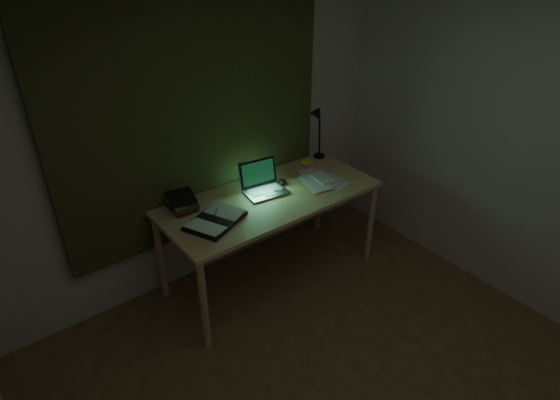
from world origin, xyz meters
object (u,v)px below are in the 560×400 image
at_px(open_textbook, 215,220).
at_px(book_stack, 181,202).
at_px(loose_papers, 318,180).
at_px(desk_lamp, 321,129).
at_px(laptop, 266,180).
at_px(desk, 271,238).

relative_size(open_textbook, book_stack, 1.85).
bearing_deg(book_stack, loose_papers, -14.67).
bearing_deg(open_textbook, desk_lamp, -8.86).
distance_m(laptop, book_stack, 0.67).
distance_m(book_stack, desk_lamp, 1.45).
bearing_deg(loose_papers, book_stack, 165.33).
distance_m(desk, book_stack, 0.83).
bearing_deg(desk, loose_papers, -4.60).
height_order(desk, open_textbook, open_textbook).
height_order(laptop, open_textbook, laptop).
relative_size(book_stack, desk_lamp, 0.40).
xyz_separation_m(book_stack, loose_papers, (1.11, -0.29, -0.05)).
xyz_separation_m(open_textbook, loose_papers, (1.00, 0.02, -0.01)).
xyz_separation_m(laptop, open_textbook, (-0.54, -0.12, -0.10)).
bearing_deg(laptop, desk, -84.84).
distance_m(open_textbook, book_stack, 0.33).
bearing_deg(desk_lamp, book_stack, 173.33).
bearing_deg(desk, book_stack, 158.54).
relative_size(laptop, book_stack, 1.65).
height_order(open_textbook, book_stack, book_stack).
bearing_deg(open_textbook, desk, -18.20).
distance_m(laptop, desk_lamp, 0.84).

